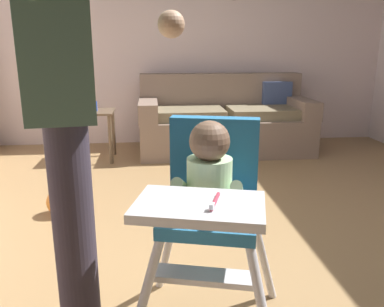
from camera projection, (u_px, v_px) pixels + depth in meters
The scene contains 8 objects.
ground at pixel (237, 251), 2.42m from camera, with size 6.33×7.05×0.10m, color #9A764B.
wall_far at pixel (192, 36), 4.72m from camera, with size 5.53×0.06×2.57m, color silver.
couch at pixel (225, 122), 4.50m from camera, with size 1.91×0.86×0.86m.
high_chair at pixel (210, 193), 1.51m from camera, with size 0.73×0.82×0.91m.
adult_standing at pixel (67, 106), 1.30m from camera, with size 0.56×0.50×1.71m.
toy_ball_second at pixel (60, 202), 2.80m from camera, with size 0.19×0.19×0.19m, color orange.
side_table at pixel (95, 124), 4.11m from camera, with size 0.40×0.40×0.52m.
sippy_cup at pixel (94, 106), 4.06m from camera, with size 0.07×0.07×0.10m, color #284CB7.
Camera 1 is at (-0.49, -2.14, 1.16)m, focal length 36.90 mm.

